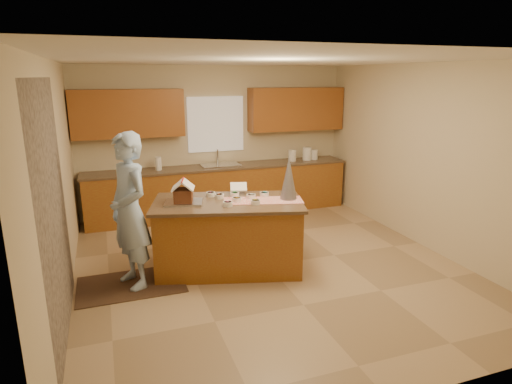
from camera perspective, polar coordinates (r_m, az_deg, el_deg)
floor at (r=6.04m, az=1.55°, el=-9.59°), size 5.50×5.50×0.00m
ceiling at (r=5.49m, az=1.75°, el=16.95°), size 5.50×5.50×0.00m
wall_back at (r=8.20m, az=-5.32°, el=6.78°), size 5.50×5.50×0.00m
wall_front at (r=3.30m, az=19.16°, el=-6.48°), size 5.50×5.50×0.00m
wall_left at (r=5.28m, az=-24.60°, el=0.90°), size 5.50×5.50×0.00m
wall_right at (r=6.90m, az=21.46°, el=4.26°), size 5.50×5.50×0.00m
stone_accent at (r=4.53m, az=-24.99°, el=-2.62°), size 0.00×2.50×2.50m
window_curtain at (r=8.13m, az=-5.32°, el=8.85°), size 1.05×0.03×1.00m
back_counter_base at (r=8.10m, az=-4.64°, el=0.11°), size 4.80×0.60×0.88m
back_counter_top at (r=7.99m, az=-4.71°, el=3.30°), size 4.85×0.63×0.04m
upper_cabinet_left at (r=7.73m, az=-16.45°, el=9.85°), size 1.85×0.35×0.80m
upper_cabinet_right at (r=8.48m, az=5.28°, el=10.80°), size 1.85×0.35×0.80m
sink at (r=7.99m, az=-4.71°, el=3.23°), size 0.70×0.45×0.12m
faucet at (r=8.13m, az=-5.06°, el=4.65°), size 0.03×0.03×0.28m
island_base at (r=5.79m, az=-3.64°, el=-5.91°), size 2.02×1.38×0.90m
island_top at (r=5.64m, az=-3.72°, el=-1.43°), size 2.12×1.48×0.04m
table_runner at (r=5.65m, az=0.95°, el=-1.11°), size 1.08×0.63×0.01m
baking_tray at (r=5.60m, az=-9.48°, el=-1.35°), size 0.55×0.46×0.03m
cookbook at (r=5.98m, az=-2.30°, el=0.68°), size 0.26×0.23×0.10m
tinsel_tree at (r=5.67m, az=4.32°, el=1.80°), size 0.28×0.28×0.56m
rug at (r=5.72m, az=-16.07°, el=-11.61°), size 1.28×0.84×0.01m
boy at (r=5.38m, az=-16.27°, el=-2.44°), size 0.67×0.81×1.89m
canister_a at (r=8.44m, az=4.78°, el=4.80°), size 0.15×0.15×0.21m
canister_b at (r=8.57m, az=6.71°, el=5.04°), size 0.17×0.17×0.25m
canister_c at (r=8.64m, az=7.67°, el=4.90°), size 0.14×0.14×0.19m
paper_towel at (r=7.76m, az=-12.71°, el=3.67°), size 0.11×0.11×0.23m
gingerbread_house at (r=5.57m, az=-9.54°, el=-0.17°), size 0.35×0.35×0.29m
candy_bowls at (r=5.70m, az=-2.44°, el=-0.73°), size 0.80×0.68×0.06m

